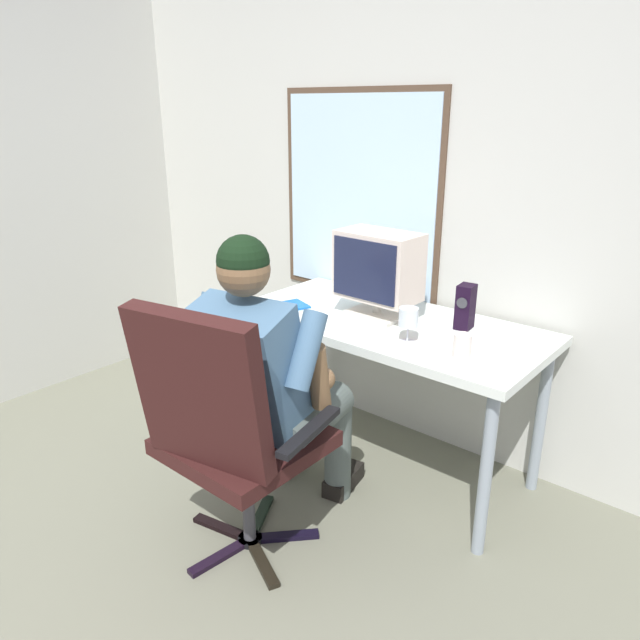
% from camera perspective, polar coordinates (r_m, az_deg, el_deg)
% --- Properties ---
extents(wall_rear, '(4.42, 0.08, 2.62)m').
position_cam_1_polar(wall_rear, '(2.91, 12.04, 12.25)').
color(wall_rear, beige).
rests_on(wall_rear, ground).
extents(desk, '(1.41, 0.68, 0.75)m').
position_cam_1_polar(desk, '(2.75, 6.54, -1.57)').
color(desk, '#87939D').
rests_on(desk, ground).
extents(office_chair, '(0.68, 0.62, 1.07)m').
position_cam_1_polar(office_chair, '(2.18, -9.15, -9.80)').
color(office_chair, black).
rests_on(office_chair, ground).
extents(person_seated, '(0.59, 0.83, 1.26)m').
position_cam_1_polar(person_seated, '(2.34, -5.03, -5.68)').
color(person_seated, '#4D5854').
rests_on(person_seated, ground).
extents(crt_monitor, '(0.38, 0.23, 0.39)m').
position_cam_1_polar(crt_monitor, '(2.71, 5.59, 5.01)').
color(crt_monitor, beige).
rests_on(crt_monitor, desk).
extents(wine_glass, '(0.08, 0.08, 0.15)m').
position_cam_1_polar(wine_glass, '(2.45, 8.47, 0.09)').
color(wine_glass, silver).
rests_on(wine_glass, desk).
extents(desk_speaker, '(0.08, 0.10, 0.20)m').
position_cam_1_polar(desk_speaker, '(2.65, 13.74, 1.24)').
color(desk_speaker, black).
rests_on(desk_speaker, desk).
extents(cd_case, '(0.18, 0.17, 0.01)m').
position_cam_1_polar(cd_case, '(2.90, -2.63, 1.42)').
color(cd_case, blue).
rests_on(cd_case, desk).
extents(coffee_mug, '(0.07, 0.07, 0.09)m').
position_cam_1_polar(coffee_mug, '(2.37, 13.46, -2.39)').
color(coffee_mug, silver).
rests_on(coffee_mug, desk).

